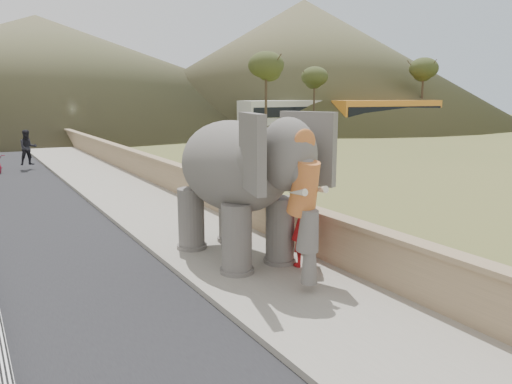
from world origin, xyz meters
TOP-DOWN VIEW (x-y plane):
  - ground at (0.00, 0.00)m, footprint 160.00×160.00m
  - walkway at (0.00, 10.00)m, footprint 3.00×120.00m
  - parapet at (1.65, 10.00)m, footprint 0.30×120.00m
  - cow at (6.53, 13.66)m, footprint 1.71×1.18m
  - distant_car at (17.77, 35.63)m, footprint 4.51×2.68m
  - bus_white at (22.06, 33.91)m, footprint 11.05×2.74m
  - bus_orange at (30.28, 30.18)m, footprint 11.23×3.93m
  - hill_right at (36.00, 52.00)m, footprint 56.00×56.00m
  - hill_far at (5.00, 70.00)m, footprint 80.00×80.00m
  - elephant_and_man at (0.02, 4.66)m, footprint 2.56×4.58m
  - motorcyclist at (-2.96, 21.96)m, footprint 2.30×1.72m
  - trees at (-1.68, 28.39)m, footprint 48.67×43.55m

SIDE VIEW (x-z plane):
  - ground at x=0.00m, z-range 0.00..0.00m
  - walkway at x=0.00m, z-range 0.00..0.15m
  - parapet at x=1.65m, z-range 0.00..1.10m
  - cow at x=6.53m, z-range 0.00..1.32m
  - distant_car at x=17.77m, z-range 0.00..1.44m
  - motorcyclist at x=-2.96m, z-range -0.19..1.81m
  - bus_white at x=22.06m, z-range 0.00..3.10m
  - bus_orange at x=30.28m, z-range 0.00..3.10m
  - elephant_and_man at x=0.02m, z-range 0.14..3.35m
  - trees at x=-1.68m, z-range -0.79..9.02m
  - hill_far at x=5.00m, z-range 0.00..14.00m
  - hill_right at x=36.00m, z-range 0.00..16.00m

